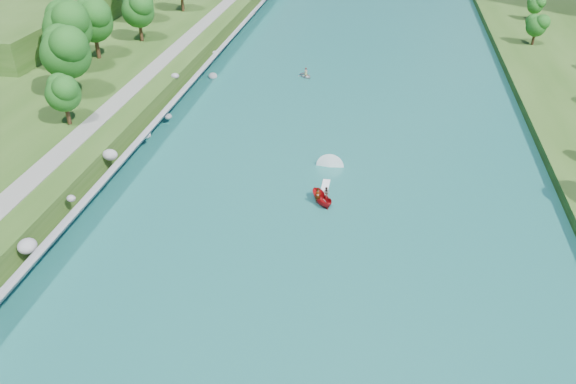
# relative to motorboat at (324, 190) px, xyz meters

# --- Properties ---
(ground) EXTENTS (260.00, 260.00, 0.00)m
(ground) POSITION_rel_motorboat_xyz_m (0.05, -13.56, -0.70)
(ground) COLOR #2D5119
(ground) RESTS_ON ground
(river_water) EXTENTS (55.00, 240.00, 0.10)m
(river_water) POSITION_rel_motorboat_xyz_m (0.05, 6.44, -0.65)
(river_water) COLOR #1A6559
(river_water) RESTS_ON ground
(riprap_bank) EXTENTS (4.97, 236.00, 4.46)m
(riprap_bank) POSITION_rel_motorboat_xyz_m (-25.80, 5.63, 1.11)
(riprap_bank) COLOR slate
(riprap_bank) RESTS_ON ground
(riverside_path) EXTENTS (3.00, 200.00, 0.10)m
(riverside_path) POSITION_rel_motorboat_xyz_m (-32.45, 6.44, 2.85)
(riverside_path) COLOR gray
(riverside_path) RESTS_ON berm_west
(motorboat) EXTENTS (3.60, 18.70, 2.16)m
(motorboat) POSITION_rel_motorboat_xyz_m (0.00, 0.00, 0.00)
(motorboat) COLOR #B00E12
(motorboat) RESTS_ON river_water
(raft) EXTENTS (3.47, 3.60, 1.73)m
(raft) POSITION_rel_motorboat_xyz_m (-7.94, 39.00, -0.22)
(raft) COLOR #9C9DA4
(raft) RESTS_ON river_water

